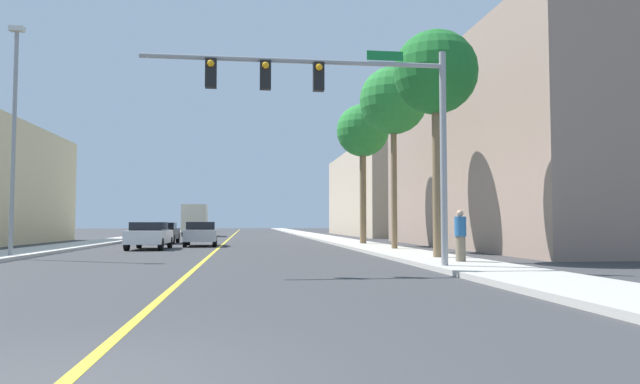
% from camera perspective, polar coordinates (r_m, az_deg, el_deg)
% --- Properties ---
extents(ground, '(192.00, 192.00, 0.00)m').
position_cam_1_polar(ground, '(47.15, -9.25, -4.77)').
color(ground, '#38383A').
extents(sidewalk_left, '(2.77, 168.00, 0.15)m').
position_cam_1_polar(sidewalk_left, '(48.16, -19.28, -4.52)').
color(sidewalk_left, beige).
rests_on(sidewalk_left, ground).
extents(sidewalk_right, '(2.77, 168.00, 0.15)m').
position_cam_1_polar(sidewalk_right, '(47.60, 0.91, -4.71)').
color(sidewalk_right, '#B2ADA3').
rests_on(sidewalk_right, ground).
extents(lane_marking_center, '(0.16, 144.00, 0.01)m').
position_cam_1_polar(lane_marking_center, '(47.15, -9.25, -4.77)').
color(lane_marking_center, yellow).
rests_on(lane_marking_center, ground).
extents(building_right_near, '(14.20, 23.93, 11.00)m').
position_cam_1_polar(building_right_near, '(36.17, 22.63, 3.63)').
color(building_right_near, gray).
rests_on(building_right_near, ground).
extents(building_right_far, '(12.47, 26.64, 9.32)m').
position_cam_1_polar(building_right_far, '(64.53, 8.10, -0.18)').
color(building_right_far, tan).
rests_on(building_right_far, ground).
extents(traffic_signal_mast, '(8.95, 0.36, 6.40)m').
position_cam_1_polar(traffic_signal_mast, '(16.83, 2.63, 8.89)').
color(traffic_signal_mast, gray).
rests_on(traffic_signal_mast, sidewalk_right).
extents(street_lamp, '(0.56, 0.28, 9.00)m').
position_cam_1_polar(street_lamp, '(25.27, -28.39, 5.62)').
color(street_lamp, gray).
rests_on(street_lamp, sidewalk_left).
extents(palm_near, '(3.13, 3.13, 8.44)m').
position_cam_1_polar(palm_near, '(22.02, 11.53, 11.51)').
color(palm_near, brown).
rests_on(palm_near, sidewalk_right).
extents(palm_mid, '(3.37, 3.37, 9.01)m').
position_cam_1_polar(palm_mid, '(28.70, 7.39, 9.00)').
color(palm_mid, brown).
rests_on(palm_mid, sidewalk_right).
extents(palm_far, '(3.24, 3.24, 8.57)m').
position_cam_1_polar(palm_far, '(35.28, 4.31, 6.01)').
color(palm_far, brown).
rests_on(palm_far, sidewalk_right).
extents(car_silver, '(2.04, 4.36, 1.45)m').
position_cam_1_polar(car_silver, '(34.98, -11.88, -4.10)').
color(car_silver, '#BCBCC1').
rests_on(car_silver, ground).
extents(car_black, '(1.85, 4.00, 1.42)m').
position_cam_1_polar(car_black, '(39.83, -15.46, -3.95)').
color(car_black, black).
rests_on(car_black, ground).
extents(car_white, '(1.94, 4.20, 1.44)m').
position_cam_1_polar(car_white, '(31.45, -16.77, -4.16)').
color(car_white, white).
rests_on(car_white, ground).
extents(delivery_truck, '(2.66, 7.35, 3.23)m').
position_cam_1_polar(delivery_truck, '(60.51, -12.44, -2.75)').
color(delivery_truck, silver).
rests_on(delivery_truck, ground).
extents(pedestrian, '(0.38, 0.38, 1.68)m').
position_cam_1_polar(pedestrian, '(19.14, 13.93, -4.28)').
color(pedestrian, '#726651').
rests_on(pedestrian, sidewalk_right).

